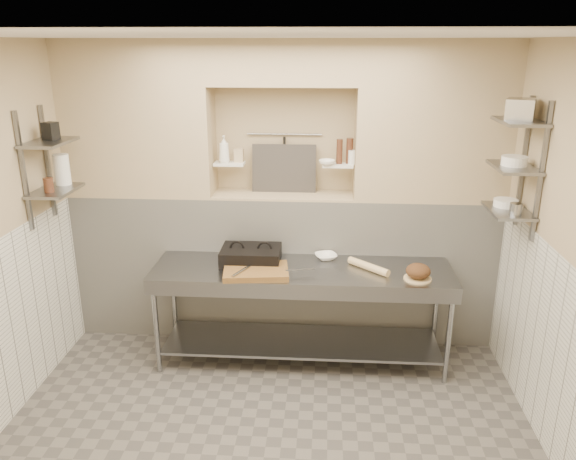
# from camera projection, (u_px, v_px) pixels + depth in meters

# --- Properties ---
(floor) EXTENTS (4.00, 3.90, 0.10)m
(floor) POSITION_uv_depth(u_px,v_px,m) (266.00, 453.00, 4.05)
(floor) COLOR #5A554F
(floor) RESTS_ON ground
(ceiling) EXTENTS (4.00, 3.90, 0.10)m
(ceiling) POSITION_uv_depth(u_px,v_px,m) (259.00, 26.00, 3.13)
(ceiling) COLOR silver
(ceiling) RESTS_ON ground
(wall_back) EXTENTS (4.00, 0.10, 2.80)m
(wall_back) POSITION_uv_depth(u_px,v_px,m) (285.00, 189.00, 5.48)
(wall_back) COLOR tan
(wall_back) RESTS_ON ground
(backwall_lower) EXTENTS (4.00, 0.40, 1.40)m
(backwall_lower) POSITION_uv_depth(u_px,v_px,m) (284.00, 265.00, 5.47)
(backwall_lower) COLOR silver
(backwall_lower) RESTS_ON floor
(alcove_sill) EXTENTS (1.30, 0.40, 0.02)m
(alcove_sill) POSITION_uv_depth(u_px,v_px,m) (283.00, 195.00, 5.24)
(alcove_sill) COLOR tan
(alcove_sill) RESTS_ON backwall_lower
(backwall_pillar_left) EXTENTS (1.35, 0.40, 1.40)m
(backwall_pillar_left) POSITION_uv_depth(u_px,v_px,m) (138.00, 119.00, 5.11)
(backwall_pillar_left) COLOR tan
(backwall_pillar_left) RESTS_ON backwall_lower
(backwall_pillar_right) EXTENTS (1.35, 0.40, 1.40)m
(backwall_pillar_right) POSITION_uv_depth(u_px,v_px,m) (433.00, 122.00, 4.94)
(backwall_pillar_right) COLOR tan
(backwall_pillar_right) RESTS_ON backwall_lower
(backwall_header) EXTENTS (1.30, 0.40, 0.40)m
(backwall_header) POSITION_uv_depth(u_px,v_px,m) (283.00, 62.00, 4.87)
(backwall_header) COLOR tan
(backwall_header) RESTS_ON backwall_lower
(wainscot_right) EXTENTS (0.02, 3.90, 1.40)m
(wainscot_right) POSITION_uv_depth(u_px,v_px,m) (565.00, 373.00, 3.69)
(wainscot_right) COLOR silver
(wainscot_right) RESTS_ON floor
(alcove_shelf_left) EXTENTS (0.28, 0.16, 0.02)m
(alcove_shelf_left) POSITION_uv_depth(u_px,v_px,m) (229.00, 164.00, 5.18)
(alcove_shelf_left) COLOR white
(alcove_shelf_left) RESTS_ON backwall_lower
(alcove_shelf_right) EXTENTS (0.28, 0.16, 0.02)m
(alcove_shelf_right) POSITION_uv_depth(u_px,v_px,m) (338.00, 165.00, 5.12)
(alcove_shelf_right) COLOR white
(alcove_shelf_right) RESTS_ON backwall_lower
(utensil_rail) EXTENTS (0.70, 0.02, 0.02)m
(utensil_rail) POSITION_uv_depth(u_px,v_px,m) (285.00, 134.00, 5.23)
(utensil_rail) COLOR gray
(utensil_rail) RESTS_ON wall_back
(hanging_steel) EXTENTS (0.02, 0.02, 0.30)m
(hanging_steel) POSITION_uv_depth(u_px,v_px,m) (284.00, 153.00, 5.27)
(hanging_steel) COLOR black
(hanging_steel) RESTS_ON utensil_rail
(splash_panel) EXTENTS (0.60, 0.08, 0.45)m
(splash_panel) POSITION_uv_depth(u_px,v_px,m) (284.00, 168.00, 5.27)
(splash_panel) COLOR #383330
(splash_panel) RESTS_ON alcove_sill
(shelf_rail_left_a) EXTENTS (0.03, 0.03, 0.95)m
(shelf_rail_left_a) POSITION_uv_depth(u_px,v_px,m) (48.00, 162.00, 4.77)
(shelf_rail_left_a) COLOR slate
(shelf_rail_left_a) RESTS_ON wall_left
(shelf_rail_left_b) EXTENTS (0.03, 0.03, 0.95)m
(shelf_rail_left_b) POSITION_uv_depth(u_px,v_px,m) (24.00, 172.00, 4.40)
(shelf_rail_left_b) COLOR slate
(shelf_rail_left_b) RESTS_ON wall_left
(wall_shelf_left_lower) EXTENTS (0.30, 0.50, 0.02)m
(wall_shelf_left_lower) POSITION_uv_depth(u_px,v_px,m) (55.00, 191.00, 4.64)
(wall_shelf_left_lower) COLOR slate
(wall_shelf_left_lower) RESTS_ON wall_left
(wall_shelf_left_upper) EXTENTS (0.30, 0.50, 0.03)m
(wall_shelf_left_upper) POSITION_uv_depth(u_px,v_px,m) (49.00, 142.00, 4.51)
(wall_shelf_left_upper) COLOR slate
(wall_shelf_left_upper) RESTS_ON wall_left
(shelf_rail_right_a) EXTENTS (0.03, 0.03, 1.05)m
(shelf_rail_right_a) POSITION_uv_depth(u_px,v_px,m) (523.00, 162.00, 4.50)
(shelf_rail_right_a) COLOR slate
(shelf_rail_right_a) RESTS_ON wall_right
(shelf_rail_right_b) EXTENTS (0.03, 0.03, 1.05)m
(shelf_rail_right_b) POSITION_uv_depth(u_px,v_px,m) (541.00, 173.00, 4.13)
(shelf_rail_right_b) COLOR slate
(shelf_rail_right_b) RESTS_ON wall_right
(wall_shelf_right_lower) EXTENTS (0.30, 0.50, 0.02)m
(wall_shelf_right_lower) POSITION_uv_depth(u_px,v_px,m) (508.00, 211.00, 4.44)
(wall_shelf_right_lower) COLOR slate
(wall_shelf_right_lower) RESTS_ON wall_right
(wall_shelf_right_mid) EXTENTS (0.30, 0.50, 0.02)m
(wall_shelf_right_mid) POSITION_uv_depth(u_px,v_px,m) (514.00, 167.00, 4.32)
(wall_shelf_right_mid) COLOR slate
(wall_shelf_right_mid) RESTS_ON wall_right
(wall_shelf_right_upper) EXTENTS (0.30, 0.50, 0.03)m
(wall_shelf_right_upper) POSITION_uv_depth(u_px,v_px,m) (520.00, 122.00, 4.21)
(wall_shelf_right_upper) COLOR slate
(wall_shelf_right_upper) RESTS_ON wall_right
(prep_table) EXTENTS (2.60, 0.70, 0.90)m
(prep_table) POSITION_uv_depth(u_px,v_px,m) (302.00, 296.00, 4.94)
(prep_table) COLOR gray
(prep_table) RESTS_ON floor
(panini_press) EXTENTS (0.52, 0.38, 0.14)m
(panini_press) POSITION_uv_depth(u_px,v_px,m) (251.00, 256.00, 4.97)
(panini_press) COLOR black
(panini_press) RESTS_ON prep_table
(cutting_board) EXTENTS (0.58, 0.44, 0.05)m
(cutting_board) POSITION_uv_depth(u_px,v_px,m) (256.00, 271.00, 4.75)
(cutting_board) COLOR brown
(cutting_board) RESTS_ON prep_table
(knife_blade) EXTENTS (0.25, 0.09, 0.01)m
(knife_blade) POSITION_uv_depth(u_px,v_px,m) (300.00, 270.00, 4.72)
(knife_blade) COLOR gray
(knife_blade) RESTS_ON cutting_board
(tongs) EXTENTS (0.13, 0.24, 0.02)m
(tongs) POSITION_uv_depth(u_px,v_px,m) (241.00, 271.00, 4.67)
(tongs) COLOR gray
(tongs) RESTS_ON cutting_board
(mixing_bowl) EXTENTS (0.25, 0.25, 0.05)m
(mixing_bowl) POSITION_uv_depth(u_px,v_px,m) (326.00, 256.00, 5.08)
(mixing_bowl) COLOR white
(mixing_bowl) RESTS_ON prep_table
(rolling_pin) EXTENTS (0.35, 0.34, 0.06)m
(rolling_pin) POSITION_uv_depth(u_px,v_px,m) (368.00, 267.00, 4.83)
(rolling_pin) COLOR #DEBC81
(rolling_pin) RESTS_ON prep_table
(bread_board) EXTENTS (0.23, 0.23, 0.01)m
(bread_board) POSITION_uv_depth(u_px,v_px,m) (418.00, 279.00, 4.65)
(bread_board) COLOR #DEBC81
(bread_board) RESTS_ON prep_table
(bread_loaf) EXTENTS (0.20, 0.20, 0.12)m
(bread_loaf) POSITION_uv_depth(u_px,v_px,m) (418.00, 271.00, 4.62)
(bread_loaf) COLOR #4C2D19
(bread_loaf) RESTS_ON bread_board
(bottle_soap) EXTENTS (0.10, 0.10, 0.25)m
(bottle_soap) POSITION_uv_depth(u_px,v_px,m) (224.00, 149.00, 5.12)
(bottle_soap) COLOR white
(bottle_soap) RESTS_ON alcove_shelf_left
(jar_alcove) EXTENTS (0.08, 0.08, 0.12)m
(jar_alcove) POSITION_uv_depth(u_px,v_px,m) (239.00, 155.00, 5.18)
(jar_alcove) COLOR tan
(jar_alcove) RESTS_ON alcove_shelf_left
(bowl_alcove) EXTENTS (0.19, 0.19, 0.05)m
(bowl_alcove) POSITION_uv_depth(u_px,v_px,m) (327.00, 162.00, 5.06)
(bowl_alcove) COLOR white
(bowl_alcove) RESTS_ON alcove_shelf_right
(condiment_a) EXTENTS (0.06, 0.06, 0.23)m
(condiment_a) POSITION_uv_depth(u_px,v_px,m) (350.00, 151.00, 5.09)
(condiment_a) COLOR #462517
(condiment_a) RESTS_ON alcove_shelf_right
(condiment_b) EXTENTS (0.06, 0.06, 0.22)m
(condiment_b) POSITION_uv_depth(u_px,v_px,m) (339.00, 151.00, 5.09)
(condiment_b) COLOR #462517
(condiment_b) RESTS_ON alcove_shelf_right
(condiment_c) EXTENTS (0.07, 0.07, 0.13)m
(condiment_c) POSITION_uv_depth(u_px,v_px,m) (352.00, 157.00, 5.07)
(condiment_c) COLOR white
(condiment_c) RESTS_ON alcove_shelf_right
(jug_left) EXTENTS (0.13, 0.13, 0.26)m
(jug_left) POSITION_uv_depth(u_px,v_px,m) (62.00, 169.00, 4.75)
(jug_left) COLOR white
(jug_left) RESTS_ON wall_shelf_left_lower
(jar_left) EXTENTS (0.08, 0.08, 0.12)m
(jar_left) POSITION_uv_depth(u_px,v_px,m) (49.00, 185.00, 4.52)
(jar_left) COLOR #462517
(jar_left) RESTS_ON wall_shelf_left_lower
(box_left_upper) EXTENTS (0.12, 0.12, 0.14)m
(box_left_upper) POSITION_uv_depth(u_px,v_px,m) (51.00, 131.00, 4.54)
(box_left_upper) COLOR black
(box_left_upper) RESTS_ON wall_shelf_left_upper
(bowl_right) EXTENTS (0.19, 0.19, 0.06)m
(bowl_right) POSITION_uv_depth(u_px,v_px,m) (506.00, 203.00, 4.50)
(bowl_right) COLOR white
(bowl_right) RESTS_ON wall_shelf_right_lower
(canister_right) EXTENTS (0.09, 0.09, 0.09)m
(canister_right) POSITION_uv_depth(u_px,v_px,m) (516.00, 209.00, 4.26)
(canister_right) COLOR gray
(canister_right) RESTS_ON wall_shelf_right_lower
(bowl_right_mid) EXTENTS (0.20, 0.20, 0.07)m
(bowl_right_mid) POSITION_uv_depth(u_px,v_px,m) (514.00, 161.00, 4.32)
(bowl_right_mid) COLOR white
(bowl_right_mid) RESTS_ON wall_shelf_right_mid
(basket_right) EXTENTS (0.27, 0.30, 0.15)m
(basket_right) POSITION_uv_depth(u_px,v_px,m) (521.00, 109.00, 4.20)
(basket_right) COLOR gray
(basket_right) RESTS_ON wall_shelf_right_upper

